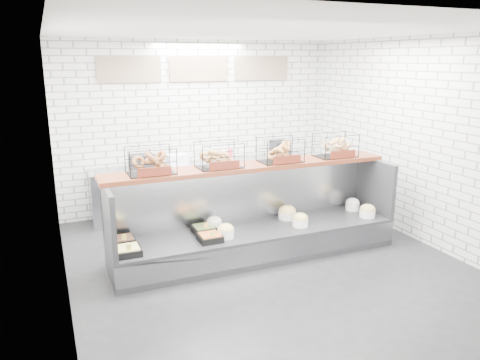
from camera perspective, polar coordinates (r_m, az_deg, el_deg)
name	(u,v)px	position (r m, az deg, el deg)	size (l,w,h in m)	color
ground	(266,263)	(6.41, 3.14, -10.10)	(5.50, 5.50, 0.00)	black
room_shell	(248,106)	(6.40, 1.01, 9.05)	(5.02, 5.51, 3.01)	silver
display_case	(255,232)	(6.57, 1.86, -6.38)	(4.00, 0.90, 1.20)	black
bagel_shelf	(250,156)	(6.43, 1.26, 2.91)	(4.10, 0.50, 0.40)	#491D0F
prep_counter	(207,186)	(8.37, -4.10, -0.73)	(4.00, 0.60, 1.20)	#93969B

